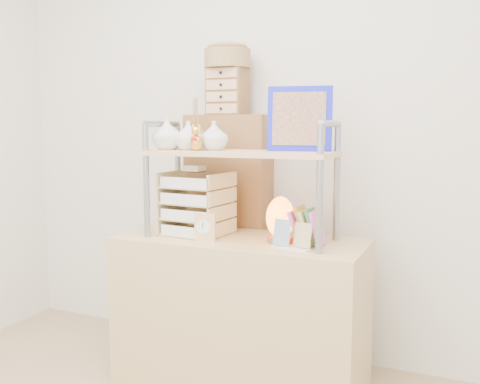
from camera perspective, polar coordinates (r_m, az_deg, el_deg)
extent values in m
cube|color=silver|center=(3.00, 3.91, 7.24)|extent=(3.40, 0.02, 2.60)
cube|color=tan|center=(2.69, 0.03, -12.82)|extent=(1.20, 0.50, 0.75)
cube|color=brown|center=(3.02, -1.13, -4.67)|extent=(0.47, 0.27, 1.35)
cylinder|color=gray|center=(2.62, -9.96, 1.15)|extent=(0.03, 0.03, 0.55)
cylinder|color=gray|center=(2.87, -6.64, 1.72)|extent=(0.03, 0.03, 0.55)
cylinder|color=gray|center=(2.73, -8.32, 7.20)|extent=(0.03, 0.30, 0.03)
cylinder|color=gray|center=(2.26, 8.51, 0.26)|extent=(0.03, 0.03, 0.55)
cylinder|color=gray|center=(2.55, 10.29, 0.99)|extent=(0.03, 0.03, 0.55)
cylinder|color=gray|center=(2.39, 9.58, 7.21)|extent=(0.03, 0.30, 0.03)
cube|color=tan|center=(2.53, 0.03, 4.15)|extent=(0.90, 0.34, 0.02)
imported|color=silver|center=(2.69, -7.79, 6.17)|extent=(0.15, 0.15, 0.16)
imported|color=silver|center=(2.66, -5.53, 6.02)|extent=(0.14, 0.14, 0.14)
imported|color=silver|center=(2.61, -2.79, 6.03)|extent=(0.14, 0.14, 0.14)
cylinder|color=#275BAA|center=(2.77, -4.62, 5.64)|extent=(0.07, 0.07, 0.10)
cube|color=#151CC9|center=(2.53, 6.38, 7.78)|extent=(0.31, 0.11, 0.30)
cube|color=brown|center=(2.52, 6.30, 7.78)|extent=(0.25, 0.08, 0.25)
cube|color=#E263BD|center=(2.44, 8.29, -3.73)|extent=(0.06, 0.12, 0.17)
cube|color=#4A9453|center=(2.47, 7.92, -3.62)|extent=(0.07, 0.12, 0.17)
cube|color=tan|center=(2.46, 7.30, -3.66)|extent=(0.07, 0.13, 0.17)
cube|color=gold|center=(2.48, 6.94, -3.55)|extent=(0.08, 0.14, 0.16)
cube|color=#E263BD|center=(2.47, 6.32, -3.59)|extent=(0.08, 0.14, 0.16)
cube|color=tan|center=(2.70, -4.62, -4.34)|extent=(0.31, 0.29, 0.01)
cube|color=white|center=(2.59, -6.02, -4.28)|extent=(0.26, 0.03, 0.05)
cube|color=tan|center=(2.69, -4.64, -2.69)|extent=(0.31, 0.29, 0.01)
cube|color=white|center=(2.57, -6.04, -2.55)|extent=(0.26, 0.03, 0.05)
cube|color=tan|center=(2.68, -4.66, -1.02)|extent=(0.31, 0.29, 0.01)
cube|color=white|center=(2.56, -6.06, -0.81)|extent=(0.26, 0.03, 0.05)
cube|color=tan|center=(2.67, -4.67, 0.66)|extent=(0.31, 0.29, 0.01)
cube|color=white|center=(2.55, -6.08, 0.95)|extent=(0.26, 0.03, 0.05)
cube|color=beige|center=(2.64, -4.90, 2.53)|extent=(0.09, 0.09, 0.03)
cylinder|color=brown|center=(2.51, 4.30, -5.05)|extent=(0.12, 0.12, 0.03)
ellipsoid|color=orange|center=(2.49, 4.33, -2.65)|extent=(0.14, 0.13, 0.19)
cube|color=tan|center=(2.52, -3.74, -3.78)|extent=(0.10, 0.07, 0.13)
cylinder|color=white|center=(2.50, -3.97, -3.73)|extent=(0.06, 0.03, 0.07)
cube|color=white|center=(2.38, 5.45, -5.99)|extent=(0.18, 0.09, 0.01)
cube|color=navy|center=(2.38, 4.49, -4.35)|extent=(0.09, 0.04, 0.12)
cube|color=#A2815D|center=(2.36, 6.71, -4.60)|extent=(0.09, 0.04, 0.11)
cube|color=brown|center=(2.95, -1.34, 10.66)|extent=(0.20, 0.15, 0.25)
cube|color=tan|center=(2.87, -2.00, 8.88)|extent=(0.18, 0.01, 0.05)
cube|color=tan|center=(2.88, -2.01, 10.12)|extent=(0.18, 0.01, 0.05)
cube|color=tan|center=(2.88, -2.01, 11.36)|extent=(0.18, 0.01, 0.05)
cube|color=tan|center=(2.89, -2.02, 12.60)|extent=(0.18, 0.01, 0.05)
cylinder|color=olive|center=(2.97, -1.35, 14.03)|extent=(0.25, 0.25, 0.10)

